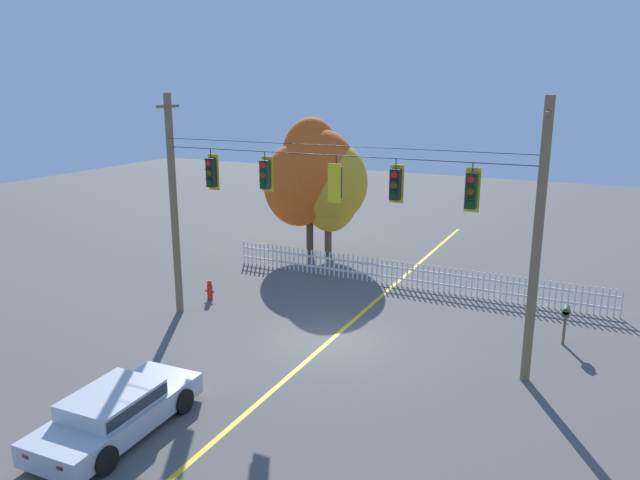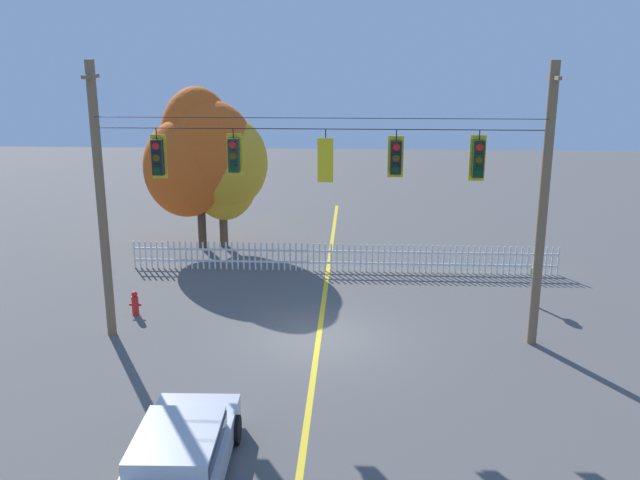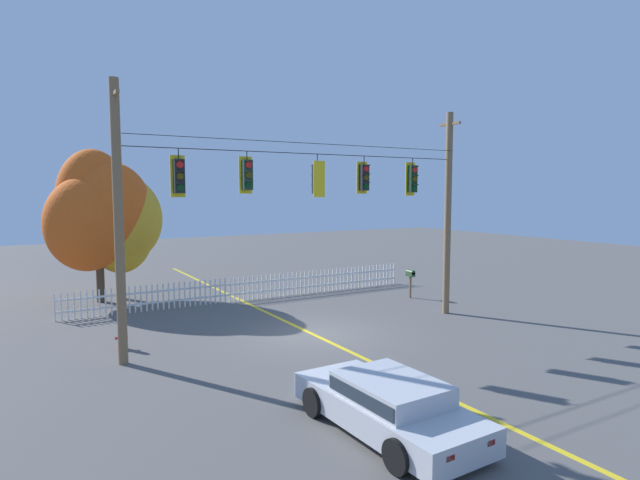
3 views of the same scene
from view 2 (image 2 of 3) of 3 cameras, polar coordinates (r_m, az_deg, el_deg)
name	(u,v)px [view 2 (image 2 of 3)]	position (r m, az deg, el deg)	size (l,w,h in m)	color
ground	(319,338)	(20.82, -0.12, -8.04)	(80.00, 80.00, 0.00)	#565451
lane_centerline_stripe	(319,338)	(20.82, -0.12, -8.03)	(0.16, 36.00, 0.01)	gold
signal_support_span	(319,203)	(19.55, -0.12, 3.00)	(12.68, 1.10, 7.99)	brown
traffic_signal_eastbound_side	(158,157)	(20.08, -13.11, 6.62)	(0.43, 0.38, 1.43)	black
traffic_signal_northbound_secondary	(234,155)	(19.59, -7.04, 6.89)	(0.43, 0.38, 1.32)	black
traffic_signal_northbound_primary	(326,160)	(19.30, 0.46, 6.59)	(0.43, 0.38, 1.44)	black
traffic_signal_westbound_side	(396,157)	(19.32, 6.21, 6.74)	(0.43, 0.38, 1.33)	black
traffic_signal_southbound_primary	(478,159)	(19.57, 12.79, 6.50)	(0.43, 0.38, 1.41)	black
white_picket_fence	(343,258)	(26.69, 1.89, -1.45)	(16.27, 0.06, 1.09)	white
autumn_maple_near_fence	(199,154)	(29.58, -9.83, 6.94)	(4.58, 3.76, 6.78)	#473828
autumn_maple_mid	(225,168)	(29.68, -7.75, 5.87)	(3.49, 3.39, 5.65)	brown
parked_car	(179,455)	(14.53, -11.43, -16.84)	(2.08, 4.55, 1.15)	#B7BABF
fire_hydrant	(135,303)	(23.21, -14.87, -5.02)	(0.38, 0.22, 0.79)	red
roadside_mailbox	(535,275)	(24.08, 17.17, -2.75)	(0.25, 0.44, 1.31)	brown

